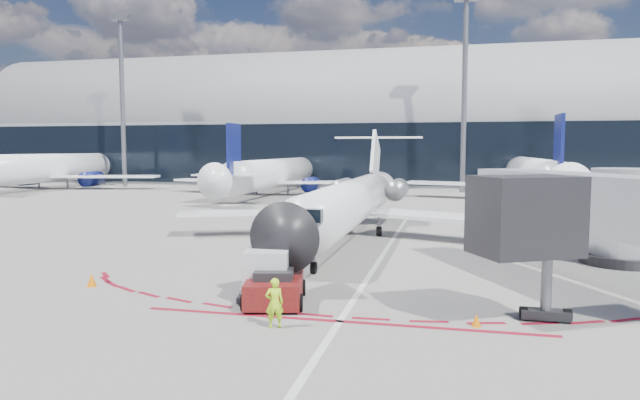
% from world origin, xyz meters
% --- Properties ---
extents(ground, '(260.00, 260.00, 0.00)m').
position_xyz_m(ground, '(0.00, 0.00, 0.00)').
color(ground, slate).
rests_on(ground, ground).
extents(apron_centerline, '(0.25, 40.00, 0.01)m').
position_xyz_m(apron_centerline, '(0.00, 2.00, 0.01)').
color(apron_centerline, silver).
rests_on(apron_centerline, ground).
extents(apron_stop_bar, '(14.00, 0.25, 0.01)m').
position_xyz_m(apron_stop_bar, '(0.00, -11.50, 0.01)').
color(apron_stop_bar, maroon).
rests_on(apron_stop_bar, ground).
extents(terminal_building, '(150.00, 24.15, 24.00)m').
position_xyz_m(terminal_building, '(0.00, 64.97, 8.52)').
color(terminal_building, gray).
rests_on(terminal_building, ground).
extents(jet_bridge, '(10.03, 15.20, 4.90)m').
position_xyz_m(jet_bridge, '(9.79, -3.01, 3.01)').
color(jet_bridge, '#96999E').
rests_on(jet_bridge, ground).
extents(light_mast_west, '(0.70, 0.70, 25.00)m').
position_xyz_m(light_mast_west, '(-45.00, 48.00, 12.50)').
color(light_mast_west, slate).
rests_on(light_mast_west, ground).
extents(light_mast_centre, '(0.70, 0.70, 25.00)m').
position_xyz_m(light_mast_centre, '(5.00, 48.00, 12.50)').
color(light_mast_centre, slate).
rests_on(light_mast_centre, ground).
extents(regional_jet, '(23.73, 29.26, 7.33)m').
position_xyz_m(regional_jet, '(-2.58, 6.07, 2.45)').
color(regional_jet, white).
rests_on(regional_jet, ground).
extents(pushback_tug, '(2.73, 5.23, 1.33)m').
position_xyz_m(pushback_tug, '(-2.80, -9.82, 0.59)').
color(pushback_tug, '#560C11').
rests_on(pushback_tug, ground).
extents(ramp_worker, '(0.71, 0.62, 1.64)m').
position_xyz_m(ramp_worker, '(-1.93, -12.63, 0.82)').
color(ramp_worker, '#C1FF1A').
rests_on(ramp_worker, ground).
extents(uld_container, '(2.37, 2.13, 1.94)m').
position_xyz_m(uld_container, '(-3.22, -9.49, 0.96)').
color(uld_container, black).
rests_on(uld_container, ground).
extents(safety_cone_left, '(0.40, 0.40, 0.56)m').
position_xyz_m(safety_cone_left, '(-11.10, -9.08, 0.28)').
color(safety_cone_left, orange).
rests_on(safety_cone_left, ground).
extents(safety_cone_right, '(0.31, 0.31, 0.43)m').
position_xyz_m(safety_cone_right, '(4.45, -11.03, 0.21)').
color(safety_cone_right, orange).
rests_on(safety_cone_right, ground).
extents(bg_airliner_0, '(36.48, 38.63, 11.80)m').
position_xyz_m(bg_airliner_0, '(-52.69, 42.78, 5.90)').
color(bg_airliner_0, white).
rests_on(bg_airliner_0, ground).
extents(bg_airliner_1, '(32.37, 34.27, 10.47)m').
position_xyz_m(bg_airliner_1, '(-18.47, 39.66, 5.24)').
color(bg_airliner_1, white).
rests_on(bg_airliner_1, ground).
extents(bg_airliner_2, '(34.09, 36.10, 11.03)m').
position_xyz_m(bg_airliner_2, '(12.79, 38.85, 5.52)').
color(bg_airliner_2, white).
rests_on(bg_airliner_2, ground).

